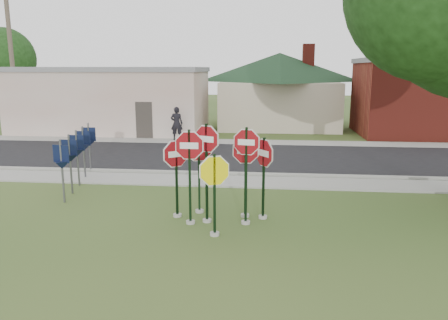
# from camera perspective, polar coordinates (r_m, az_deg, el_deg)

# --- Properties ---
(ground) EXTENTS (120.00, 120.00, 0.00)m
(ground) POSITION_cam_1_polar(r_m,az_deg,el_deg) (10.90, -1.47, -10.28)
(ground) COLOR #304D1D
(ground) RESTS_ON ground
(sidewalk_near) EXTENTS (60.00, 1.60, 0.06)m
(sidewalk_near) POSITION_cam_1_polar(r_m,az_deg,el_deg) (16.09, 1.02, -2.82)
(sidewalk_near) COLOR gray
(sidewalk_near) RESTS_ON ground
(road) EXTENTS (60.00, 7.00, 0.04)m
(road) POSITION_cam_1_polar(r_m,az_deg,el_deg) (20.47, 2.09, 0.34)
(road) COLOR black
(road) RESTS_ON ground
(sidewalk_far) EXTENTS (60.00, 1.60, 0.06)m
(sidewalk_far) POSITION_cam_1_polar(r_m,az_deg,el_deg) (24.69, 2.76, 2.34)
(sidewalk_far) COLOR gray
(sidewalk_far) RESTS_ON ground
(curb) EXTENTS (60.00, 0.20, 0.14)m
(curb) POSITION_cam_1_polar(r_m,az_deg,el_deg) (17.05, 1.31, -1.84)
(curb) COLOR gray
(curb) RESTS_ON ground
(stop_sign_center) EXTENTS (0.94, 0.40, 2.80)m
(stop_sign_center) POSITION_cam_1_polar(r_m,az_deg,el_deg) (11.58, -2.29, 0.06)
(stop_sign_center) COLOR #9C9991
(stop_sign_center) RESTS_ON ground
(stop_sign_yellow) EXTENTS (0.99, 0.38, 2.19)m
(stop_sign_yellow) POSITION_cam_1_polar(r_m,az_deg,el_deg) (10.71, -1.26, -3.30)
(stop_sign_yellow) COLOR #9C9991
(stop_sign_yellow) RESTS_ON ground
(stop_sign_left) EXTENTS (1.05, 0.24, 2.67)m
(stop_sign_left) POSITION_cam_1_polar(r_m,az_deg,el_deg) (11.50, -4.52, -0.46)
(stop_sign_left) COLOR #9C9991
(stop_sign_left) RESTS_ON ground
(stop_sign_right) EXTENTS (0.96, 0.24, 2.72)m
(stop_sign_right) POSITION_cam_1_polar(r_m,az_deg,el_deg) (11.46, 2.93, -0.45)
(stop_sign_right) COLOR #9C9991
(stop_sign_right) RESTS_ON ground
(stop_sign_back_right) EXTENTS (1.01, 0.24, 2.40)m
(stop_sign_back_right) POSITION_cam_1_polar(r_m,az_deg,el_deg) (12.06, 2.82, -0.83)
(stop_sign_back_right) COLOR #9C9991
(stop_sign_back_right) RESTS_ON ground
(stop_sign_back_left) EXTENTS (1.04, 0.24, 2.43)m
(stop_sign_back_left) POSITION_cam_1_polar(r_m,az_deg,el_deg) (12.43, -3.30, -0.31)
(stop_sign_back_left) COLOR #9C9991
(stop_sign_back_left) RESTS_ON ground
(stop_sign_far_right) EXTENTS (0.65, 0.87, 2.40)m
(stop_sign_far_right) POSITION_cam_1_polar(r_m,az_deg,el_deg) (11.96, 5.21, -0.94)
(stop_sign_far_right) COLOR #9C9991
(stop_sign_far_right) RESTS_ON ground
(stop_sign_far_left) EXTENTS (0.84, 0.67, 2.34)m
(stop_sign_far_left) POSITION_cam_1_polar(r_m,az_deg,el_deg) (12.13, -6.25, -0.98)
(stop_sign_far_left) COLOR #9C9991
(stop_sign_far_left) RESTS_ON ground
(route_sign_row) EXTENTS (1.43, 4.63, 2.00)m
(route_sign_row) POSITION_cam_1_polar(r_m,az_deg,el_deg) (16.25, -18.62, 1.01)
(route_sign_row) COLOR #59595E
(route_sign_row) RESTS_ON ground
(building_stucco) EXTENTS (12.20, 6.20, 4.20)m
(building_stucco) POSITION_cam_1_polar(r_m,az_deg,el_deg) (29.91, -14.43, 7.74)
(building_stucco) COLOR beige
(building_stucco) RESTS_ON ground
(building_house) EXTENTS (11.60, 11.60, 6.20)m
(building_house) POSITION_cam_1_polar(r_m,az_deg,el_deg) (32.02, 7.25, 10.95)
(building_house) COLOR #B4A88F
(building_house) RESTS_ON ground
(building_brick) EXTENTS (10.20, 6.20, 4.75)m
(building_brick) POSITION_cam_1_polar(r_m,az_deg,el_deg) (30.50, 26.62, 7.42)
(building_brick) COLOR maroon
(building_brick) RESTS_ON ground
(utility_pole_near) EXTENTS (2.20, 0.26, 9.50)m
(utility_pole_near) POSITION_cam_1_polar(r_m,az_deg,el_deg) (29.51, -26.03, 12.37)
(utility_pole_near) COLOR #4B3D32
(utility_pole_near) RESTS_ON ground
(bg_tree_left) EXTENTS (4.90, 4.90, 7.35)m
(bg_tree_left) POSITION_cam_1_polar(r_m,az_deg,el_deg) (40.14, -26.80, 11.72)
(bg_tree_left) COLOR #322316
(bg_tree_left) RESTS_ON ground
(pedestrian) EXTENTS (0.72, 0.50, 1.91)m
(pedestrian) POSITION_cam_1_polar(r_m,az_deg,el_deg) (25.32, -6.20, 4.78)
(pedestrian) COLOR black
(pedestrian) RESTS_ON sidewalk_far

